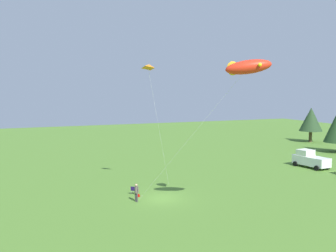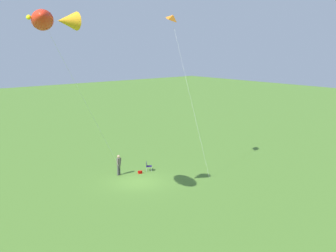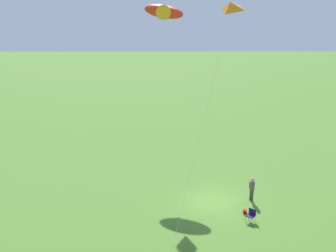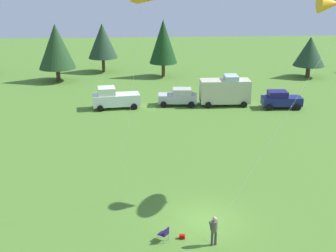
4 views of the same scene
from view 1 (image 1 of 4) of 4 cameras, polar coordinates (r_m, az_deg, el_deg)
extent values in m
plane|color=#4D7A2B|center=(38.95, -1.01, -10.47)|extent=(160.00, 160.00, 0.00)
cylinder|color=#3C3B3D|center=(37.93, -4.73, -10.26)|extent=(0.14, 0.14, 0.85)
cylinder|color=#3C3B3D|center=(37.77, -4.51, -10.33)|extent=(0.14, 0.14, 0.85)
cylinder|color=#554F46|center=(37.66, -4.63, -9.22)|extent=(0.44, 0.44, 0.62)
sphere|color=tan|center=(37.54, -4.63, -8.54)|extent=(0.24, 0.24, 0.24)
cylinder|color=#554F46|center=(37.84, -4.76, -9.10)|extent=(0.21, 0.16, 0.56)
cylinder|color=#554F46|center=(37.54, -4.36, -9.21)|extent=(0.14, 0.13, 0.55)
cube|color=#1E1149|center=(40.54, -5.00, -9.24)|extent=(0.67, 0.67, 0.04)
cube|color=#1E1149|center=(40.29, -5.11, -9.04)|extent=(0.33, 0.40, 0.40)
cylinder|color=#A5A8AD|center=(40.85, -5.17, -9.43)|extent=(0.03, 0.03, 0.42)
cylinder|color=#A5A8AD|center=(40.71, -4.61, -9.48)|extent=(0.03, 0.03, 0.42)
cylinder|color=#A5A8AD|center=(40.47, -5.38, -9.58)|extent=(0.03, 0.03, 0.42)
cylinder|color=#A5A8AD|center=(40.33, -4.81, -9.63)|extent=(0.03, 0.03, 0.42)
cube|color=#B00A05|center=(39.68, -4.33, -10.02)|extent=(0.34, 0.26, 0.22)
cube|color=white|center=(56.93, 20.06, -4.76)|extent=(5.21, 2.61, 1.20)
cube|color=white|center=(57.41, 19.33, -3.64)|extent=(2.02, 2.05, 0.80)
cylinder|color=black|center=(57.38, 17.96, -5.23)|extent=(0.70, 0.30, 0.68)
cylinder|color=black|center=(59.00, 19.38, -4.98)|extent=(0.70, 0.30, 0.68)
cylinder|color=black|center=(55.09, 20.75, -5.75)|extent=(0.70, 0.30, 0.68)
cylinder|color=black|center=(56.77, 22.15, -5.48)|extent=(0.70, 0.30, 0.68)
cylinder|color=#493B27|center=(84.27, 19.96, -1.44)|extent=(0.63, 0.63, 2.24)
cone|color=#253F22|center=(83.94, 20.04, 0.92)|extent=(4.54, 4.54, 4.73)
ellipsoid|color=red|center=(30.95, 11.59, 8.40)|extent=(2.75, 3.83, 1.53)
cone|color=#F9A91E|center=(32.27, 9.98, 8.30)|extent=(1.24, 1.14, 1.14)
sphere|color=yellow|center=(30.36, 13.19, 8.67)|extent=(0.28, 0.28, 0.28)
cylinder|color=silver|center=(33.82, 2.79, -2.23)|extent=(9.42, 5.84, 12.33)
cylinder|color=#4C3823|center=(38.31, -4.37, -10.76)|extent=(0.04, 0.04, 0.01)
pyramid|color=orange|center=(40.89, -2.80, 8.63)|extent=(1.50, 1.41, 0.70)
cylinder|color=silver|center=(42.22, -1.33, -0.40)|extent=(1.59, 2.95, 12.77)
cylinder|color=#4C3823|center=(44.58, 0.09, -8.42)|extent=(0.04, 0.04, 0.01)
camera|label=2|loc=(45.11, 50.05, 4.19)|focal=50.00mm
camera|label=3|loc=(61.41, -6.61, 7.87)|focal=42.00mm
camera|label=4|loc=(40.16, -38.54, 9.39)|focal=50.00mm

